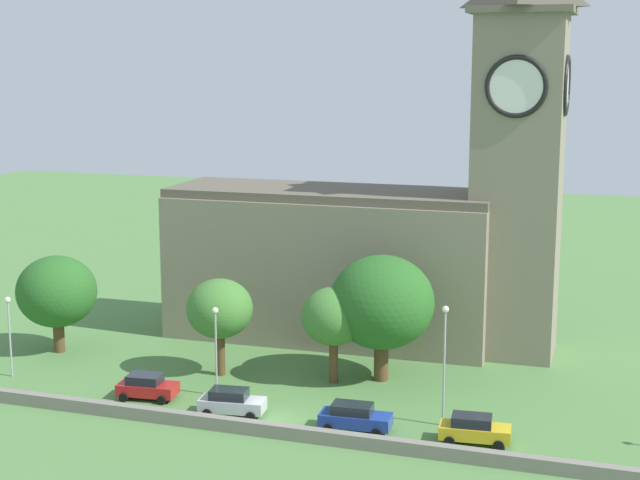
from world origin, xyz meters
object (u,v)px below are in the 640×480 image
object	(u,v)px
church	(385,233)
streetlamp_west_mid	(216,336)
car_red	(147,386)
streetlamp_west_end	(9,322)
car_silver	(231,402)
streetlamp_central	(445,348)
tree_riverside_west	(382,302)
car_blue	(355,417)
tree_riverside_east	(334,317)
tree_by_tower	(220,309)
tree_churchyard	(57,292)
car_yellow	(474,429)

from	to	relation	value
church	streetlamp_west_mid	size ratio (longest dim) A/B	5.11
car_red	streetlamp_west_end	world-z (taller)	streetlamp_west_end
streetlamp_west_end	car_silver	bearing A→B (deg)	-6.43
streetlamp_central	tree_riverside_west	bearing A→B (deg)	129.50
church	car_silver	xyz separation A→B (m)	(-5.15, -19.70, -8.18)
car_silver	streetlamp_west_end	xyz separation A→B (m)	(-18.57, 2.09, 3.23)
streetlamp_west_end	streetlamp_central	xyz separation A→B (m)	(32.14, 0.52, 1.06)
car_red	car_blue	size ratio (longest dim) A/B	0.91
car_blue	streetlamp_central	bearing A→B (deg)	26.80
tree_riverside_east	tree_riverside_west	world-z (taller)	tree_riverside_west
car_silver	tree_by_tower	xyz separation A→B (m)	(-4.07, 7.31, 4.14)
tree_churchyard	tree_riverside_east	bearing A→B (deg)	-0.34
car_yellow	car_red	bearing A→B (deg)	178.19
car_yellow	streetlamp_central	xyz separation A→B (m)	(-2.39, 2.28, 4.29)
car_blue	streetlamp_west_mid	size ratio (longest dim) A/B	0.73
streetlamp_west_mid	tree_by_tower	distance (m)	4.56
streetlamp_west_mid	tree_riverside_west	size ratio (longest dim) A/B	0.68
tree_riverside_east	tree_by_tower	bearing A→B (deg)	-173.04
car_red	car_yellow	world-z (taller)	car_yellow
streetlamp_central	car_red	bearing A→B (deg)	-175.61
streetlamp_central	tree_riverside_east	xyz separation A→B (m)	(-9.18, 5.73, -0.26)
car_red	tree_riverside_west	bearing A→B (deg)	31.89
streetlamp_west_mid	tree_churchyard	distance (m)	17.10
streetlamp_west_end	streetlamp_central	bearing A→B (deg)	0.93
car_blue	car_yellow	xyz separation A→B (m)	(7.51, 0.31, 0.01)
car_red	streetlamp_west_mid	world-z (taller)	streetlamp_west_mid
streetlamp_west_mid	tree_churchyard	xyz separation A→B (m)	(-16.22, 5.38, 0.63)
streetlamp_west_end	tree_churchyard	xyz separation A→B (m)	(-0.13, 6.39, 0.81)
car_silver	tree_riverside_west	distance (m)	13.42
tree_riverside_west	streetlamp_west_mid	bearing A→B (deg)	-145.53
car_blue	streetlamp_west_mid	distance (m)	11.85
car_red	streetlamp_central	size ratio (longest dim) A/B	0.54
tree_churchyard	car_red	bearing A→B (deg)	-31.99
streetlamp_west_mid	church	bearing A→B (deg)	65.34
streetlamp_central	car_blue	bearing A→B (deg)	-153.20
car_red	streetlamp_west_mid	distance (m)	5.89
church	tree_riverside_west	world-z (taller)	church
car_red	streetlamp_west_end	xyz separation A→B (m)	(-11.77, 1.04, 3.26)
car_silver	car_yellow	size ratio (longest dim) A/B	1.01
streetlamp_west_end	tree_churchyard	world-z (taller)	tree_churchyard
car_red	car_yellow	bearing A→B (deg)	-1.81
tree_riverside_east	car_yellow	bearing A→B (deg)	-34.70
church	tree_churchyard	xyz separation A→B (m)	(-23.84, -11.22, -4.14)
streetlamp_central	tree_by_tower	world-z (taller)	streetlamp_central
tree_riverside_east	tree_churchyard	xyz separation A→B (m)	(-23.08, 0.14, 0.01)
streetlamp_west_end	tree_by_tower	distance (m)	15.43
streetlamp_central	car_yellow	bearing A→B (deg)	-43.72
car_silver	tree_by_tower	world-z (taller)	tree_by_tower
car_yellow	tree_churchyard	xyz separation A→B (m)	(-34.65, 8.15, 4.04)
car_silver	car_yellow	bearing A→B (deg)	1.19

